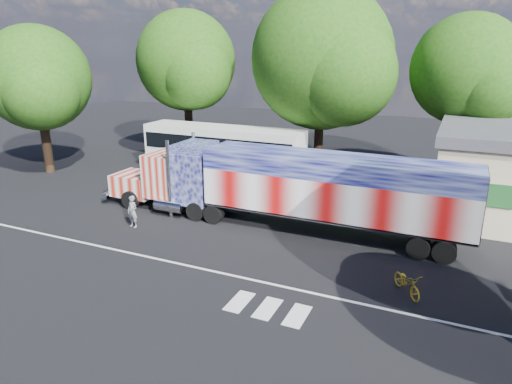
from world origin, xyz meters
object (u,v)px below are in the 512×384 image
at_px(semi_truck, 286,186).
at_px(coach_bus, 223,150).
at_px(tree_ne_a, 468,70).
at_px(bicycle, 407,283).
at_px(woman, 133,212).
at_px(tree_w_a, 38,79).
at_px(tree_nw_a, 187,61).
at_px(tree_n_mid, 324,59).

bearing_deg(semi_truck, coach_bus, 134.87).
bearing_deg(tree_ne_a, bicycle, -93.74).
xyz_separation_m(woman, tree_w_a, (-13.52, 6.66, 6.37)).
bearing_deg(semi_truck, tree_nw_a, 137.85).
height_order(semi_truck, coach_bus, semi_truck).
distance_m(coach_bus, tree_w_a, 14.86).
relative_size(woman, tree_n_mid, 0.13).
relative_size(tree_n_mid, tree_ne_a, 1.19).
relative_size(coach_bus, woman, 7.14).
bearing_deg(tree_nw_a, tree_ne_a, 2.32).
distance_m(bicycle, tree_n_mid, 21.07).
xyz_separation_m(semi_truck, tree_n_mid, (-1.77, 12.51, 6.34)).
bearing_deg(woman, semi_truck, 32.05).
bearing_deg(coach_bus, semi_truck, -45.13).
distance_m(woman, bicycle, 14.80).
height_order(coach_bus, tree_ne_a, tree_ne_a).
distance_m(coach_bus, tree_n_mid, 10.29).
bearing_deg(woman, tree_n_mid, 77.39).
bearing_deg(tree_ne_a, woman, -133.02).
height_order(bicycle, tree_w_a, tree_w_a).
bearing_deg(semi_truck, bicycle, -34.00).
bearing_deg(tree_ne_a, tree_n_mid, -173.83).
distance_m(woman, tree_nw_a, 18.92).
bearing_deg(coach_bus, bicycle, -40.47).
bearing_deg(woman, tree_w_a, 161.41).
height_order(coach_bus, tree_nw_a, tree_nw_a).
bearing_deg(woman, coach_bus, 100.88).
distance_m(tree_w_a, tree_ne_a, 31.26).
relative_size(coach_bus, bicycle, 6.84).
bearing_deg(tree_w_a, bicycle, -15.70).
relative_size(woman, tree_w_a, 0.16).
distance_m(coach_bus, tree_ne_a, 18.44).
relative_size(coach_bus, tree_ne_a, 1.08).
xyz_separation_m(semi_truck, tree_ne_a, (8.26, 13.60, 5.66)).
height_order(tree_n_mid, tree_ne_a, tree_n_mid).
xyz_separation_m(bicycle, tree_ne_a, (1.20, 18.36, 7.52)).
distance_m(bicycle, tree_w_a, 30.13).
relative_size(bicycle, tree_ne_a, 0.16).
relative_size(bicycle, tree_nw_a, 0.15).
bearing_deg(tree_w_a, tree_nw_a, 52.98).
xyz_separation_m(coach_bus, tree_w_a, (-12.85, -5.20, 5.34)).
xyz_separation_m(semi_truck, woman, (-7.68, -3.48, -1.46)).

